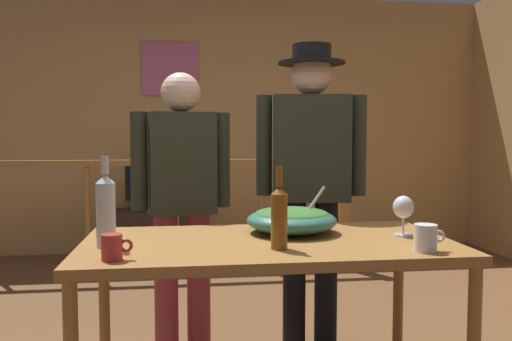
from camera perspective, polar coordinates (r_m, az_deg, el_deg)
The scene contains 14 objects.
back_wall at distance 5.48m, azimuth -4.58°, elevation 4.99°, with size 5.71×0.10×2.61m, color tan.
framed_picture at distance 5.45m, azimuth -9.29°, elevation 10.76°, with size 0.56×0.03×0.53m, color #C66388.
stair_railing at distance 4.58m, azimuth -6.32°, elevation -2.73°, with size 3.81×0.10×1.04m.
tv_console at distance 5.22m, azimuth -10.58°, elevation -6.80°, with size 0.90×0.40×0.47m, color #38281E.
flat_screen_tv at distance 5.12m, azimuth -10.67°, elevation -1.24°, with size 0.59×0.12×0.47m.
serving_table at distance 2.22m, azimuth 1.28°, elevation -9.35°, with size 1.52×0.78×0.77m.
salad_bowl at distance 2.35m, azimuth 3.88°, elevation -5.25°, with size 0.40×0.40×0.21m.
wine_glass at distance 2.36m, azimuth 15.67°, elevation -3.98°, with size 0.09×0.09×0.17m.
wine_bottle_clear at distance 2.13m, azimuth -15.96°, elevation -4.06°, with size 0.07×0.07×0.35m.
wine_bottle_amber at distance 2.01m, azimuth 2.53°, elevation -4.96°, with size 0.06×0.06×0.32m.
mug_red at distance 1.92m, azimuth -15.28°, elevation -8.02°, with size 0.11×0.07×0.09m.
mug_white at distance 2.08m, azimuth 17.93°, elevation -6.96°, with size 0.12×0.09×0.10m.
person_standing_left at distance 2.90m, azimuth -8.06°, elevation -2.26°, with size 0.54×0.27×1.54m.
person_standing_right at distance 2.97m, azimuth 5.96°, elevation 0.39°, with size 0.61×0.37×1.70m.
Camera 1 is at (-0.28, -2.58, 1.21)m, focal length 36.91 mm.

